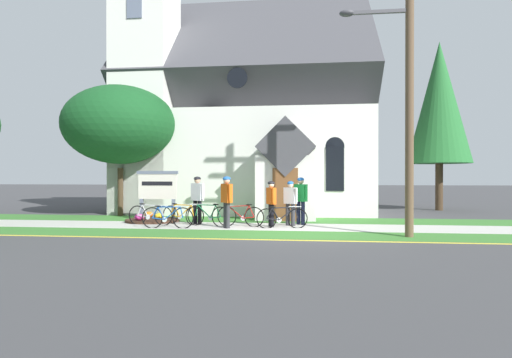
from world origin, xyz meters
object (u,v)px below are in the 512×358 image
at_px(bicycle_red, 282,218).
at_px(cyclist_in_red_jersey, 301,197).
at_px(bicycle_black, 150,215).
at_px(utility_pole, 406,66).
at_px(bicycle_blue, 182,215).
at_px(yard_deciduous_tree, 120,125).
at_px(cyclist_in_white_jersey, 271,200).
at_px(cyclist_in_yellow_jersey, 227,197).
at_px(bicycle_silver, 208,215).
at_px(roadside_conifer, 439,103).
at_px(cyclist_in_orange_jersey, 197,196).
at_px(church_sign, 157,188).
at_px(bicycle_yellow, 241,216).
at_px(bicycle_green, 167,217).
at_px(cyclist_in_green_jersey, 290,200).

distance_m(bicycle_red, cyclist_in_red_jersey, 1.43).
bearing_deg(bicycle_black, utility_pole, -13.25).
height_order(bicycle_black, bicycle_blue, bicycle_black).
bearing_deg(cyclist_in_red_jersey, yard_deciduous_tree, 162.47).
height_order(cyclist_in_white_jersey, cyclist_in_yellow_jersey, cyclist_in_yellow_jersey).
bearing_deg(bicycle_silver, roadside_conifer, 37.68).
distance_m(roadside_conifer, yard_deciduous_tree, 16.04).
bearing_deg(bicycle_silver, yard_deciduous_tree, 145.64).
bearing_deg(cyclist_in_red_jersey, cyclist_in_yellow_jersey, -152.28).
xyz_separation_m(cyclist_in_red_jersey, cyclist_in_white_jersey, (-1.03, -0.70, -0.10)).
distance_m(cyclist_in_orange_jersey, cyclist_in_white_jersey, 2.81).
bearing_deg(church_sign, bicycle_red, -21.51).
relative_size(church_sign, bicycle_black, 1.14).
bearing_deg(yard_deciduous_tree, cyclist_in_red_jersey, -17.53).
xyz_separation_m(church_sign, bicycle_yellow, (3.64, -1.66, -0.94)).
bearing_deg(bicycle_red, church_sign, 158.49).
bearing_deg(bicycle_red, bicycle_silver, 171.96).
height_order(cyclist_in_yellow_jersey, roadside_conifer, roadside_conifer).
bearing_deg(bicycle_yellow, cyclist_in_red_jersey, 19.20).
distance_m(cyclist_in_red_jersey, cyclist_in_yellow_jersey, 2.82).
xyz_separation_m(bicycle_green, bicycle_red, (3.88, 0.45, -0.02)).
height_order(bicycle_red, bicycle_yellow, bicycle_yellow).
bearing_deg(bicycle_blue, bicycle_silver, -14.39).
bearing_deg(cyclist_in_green_jersey, bicycle_green, -164.01).
bearing_deg(bicycle_silver, church_sign, 146.32).
xyz_separation_m(church_sign, roadside_conifer, (12.91, 6.42, 4.30)).
relative_size(bicycle_black, yard_deciduous_tree, 0.30).
bearing_deg(yard_deciduous_tree, bicycle_blue, -38.79).
relative_size(bicycle_silver, yard_deciduous_tree, 0.29).
xyz_separation_m(utility_pole, roadside_conifer, (4.08, 10.03, 0.63)).
bearing_deg(bicycle_blue, bicycle_green, -98.91).
bearing_deg(bicycle_red, cyclist_in_green_jersey, 70.08).
height_order(bicycle_silver, roadside_conifer, roadside_conifer).
distance_m(cyclist_in_yellow_jersey, roadside_conifer, 13.75).
height_order(bicycle_green, cyclist_in_green_jersey, cyclist_in_green_jersey).
height_order(bicycle_black, roadside_conifer, roadside_conifer).
distance_m(bicycle_black, cyclist_in_white_jersey, 4.46).
bearing_deg(bicycle_silver, cyclist_in_red_jersey, 12.36).
xyz_separation_m(bicycle_green, utility_pole, (7.58, -1.14, 4.60)).
relative_size(bicycle_silver, cyclist_in_white_jersey, 1.05).
relative_size(utility_pole, roadside_conifer, 1.02).
bearing_deg(roadside_conifer, bicycle_red, -132.69).
relative_size(bicycle_blue, yard_deciduous_tree, 0.28).
bearing_deg(yard_deciduous_tree, cyclist_in_yellow_jersey, -34.74).
bearing_deg(utility_pole, cyclist_in_red_jersey, 138.88).
bearing_deg(bicycle_yellow, bicycle_silver, 179.32).
bearing_deg(bicycle_black, yard_deciduous_tree, 129.09).
xyz_separation_m(bicycle_red, cyclist_in_white_jersey, (-0.39, 0.39, 0.57)).
height_order(cyclist_in_orange_jersey, cyclist_in_white_jersey, cyclist_in_orange_jersey).
relative_size(cyclist_in_orange_jersey, cyclist_in_green_jersey, 1.10).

